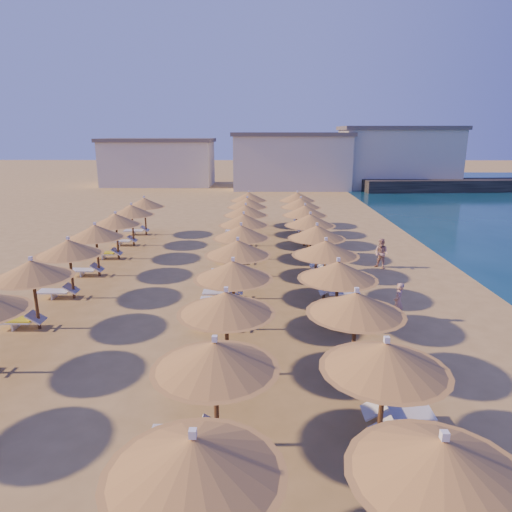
{
  "coord_description": "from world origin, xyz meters",
  "views": [
    {
      "loc": [
        -0.86,
        -17.92,
        7.23
      ],
      "look_at": [
        -1.14,
        4.0,
        1.3
      ],
      "focal_mm": 32.0,
      "sensor_mm": 36.0,
      "label": 1
    }
  ],
  "objects_px": {
    "jetty": "(479,185)",
    "beachgoer_b": "(381,254)",
    "beachgoer_a": "(398,302)",
    "parasol_row_east": "(326,249)",
    "parasol_row_west": "(238,249)"
  },
  "relations": [
    {
      "from": "jetty",
      "to": "parasol_row_west",
      "type": "height_order",
      "value": "parasol_row_west"
    },
    {
      "from": "jetty",
      "to": "beachgoer_a",
      "type": "xyz_separation_m",
      "value": [
        -22.53,
        -42.47,
        0.04
      ]
    },
    {
      "from": "parasol_row_west",
      "to": "beachgoer_a",
      "type": "xyz_separation_m",
      "value": [
        6.43,
        -2.4,
        -1.54
      ]
    },
    {
      "from": "jetty",
      "to": "beachgoer_a",
      "type": "distance_m",
      "value": 48.08
    },
    {
      "from": "parasol_row_east",
      "to": "beachgoer_b",
      "type": "bearing_deg",
      "value": 52.7
    },
    {
      "from": "parasol_row_east",
      "to": "beachgoer_a",
      "type": "distance_m",
      "value": 3.85
    },
    {
      "from": "jetty",
      "to": "parasol_row_west",
      "type": "distance_m",
      "value": 49.47
    },
    {
      "from": "jetty",
      "to": "beachgoer_a",
      "type": "height_order",
      "value": "beachgoer_a"
    },
    {
      "from": "parasol_row_east",
      "to": "beachgoer_b",
      "type": "distance_m",
      "value": 6.42
    },
    {
      "from": "jetty",
      "to": "parasol_row_east",
      "type": "xyz_separation_m",
      "value": [
        -25.13,
        -40.07,
        1.58
      ]
    },
    {
      "from": "jetty",
      "to": "beachgoer_b",
      "type": "bearing_deg",
      "value": -125.66
    },
    {
      "from": "jetty",
      "to": "parasol_row_west",
      "type": "xyz_separation_m",
      "value": [
        -28.97,
        -40.07,
        1.58
      ]
    },
    {
      "from": "parasol_row_west",
      "to": "beachgoer_a",
      "type": "relative_size",
      "value": 22.97
    },
    {
      "from": "beachgoer_a",
      "to": "parasol_row_east",
      "type": "bearing_deg",
      "value": -113.82
    },
    {
      "from": "parasol_row_east",
      "to": "parasol_row_west",
      "type": "relative_size",
      "value": 1.0
    }
  ]
}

